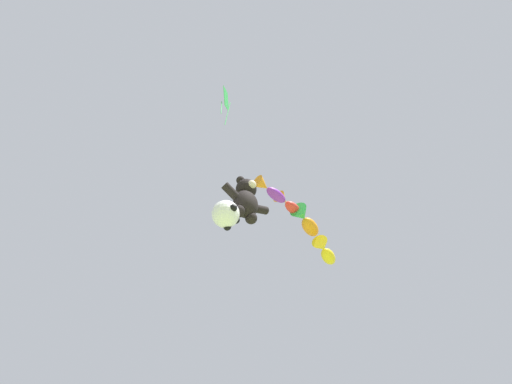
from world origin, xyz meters
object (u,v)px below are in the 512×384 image
object	(u,v)px
fish_kite_crimson	(288,204)
diamond_kite	(226,100)
teddy_bear_kite	(246,199)
fish_kite_goldfin	(325,251)
soccer_ball_kite	(226,214)
fish_kite_violet	(269,190)
fish_kite_tangerine	(306,221)

from	to	relation	value
fish_kite_crimson	diamond_kite	xyz separation A→B (m)	(-5.85, -2.14, 1.40)
teddy_bear_kite	fish_kite_crimson	distance (m)	4.98
teddy_bear_kite	fish_kite_goldfin	bearing A→B (deg)	14.20
teddy_bear_kite	soccer_ball_kite	xyz separation A→B (m)	(-0.89, 0.02, -1.50)
fish_kite_violet	soccer_ball_kite	bearing A→B (deg)	-169.87
fish_kite_goldfin	diamond_kite	distance (m)	10.15
fish_kite_goldfin	diamond_kite	world-z (taller)	diamond_kite
teddy_bear_kite	fish_kite_crimson	bearing A→B (deg)	15.97
teddy_bear_kite	fish_kite_tangerine	distance (m)	6.23
soccer_ball_kite	fish_kite_tangerine	bearing A→B (deg)	11.50
fish_kite_tangerine	diamond_kite	size ratio (longest dim) A/B	0.84
fish_kite_crimson	fish_kite_tangerine	size ratio (longest dim) A/B	0.72
fish_kite_violet	diamond_kite	distance (m)	4.84
fish_kite_tangerine	soccer_ball_kite	bearing A→B (deg)	-168.50
fish_kite_crimson	fish_kite_goldfin	xyz separation A→B (m)	(3.59, 0.79, -0.87)
soccer_ball_kite	fish_kite_tangerine	size ratio (longest dim) A/B	0.46
fish_kite_tangerine	fish_kite_crimson	bearing A→B (deg)	-171.86
teddy_bear_kite	diamond_kite	bearing A→B (deg)	-153.54
fish_kite_violet	diamond_kite	xyz separation A→B (m)	(-4.04, -1.61, 2.13)
soccer_ball_kite	fish_kite_goldfin	bearing A→B (deg)	12.55
fish_kite_violet	fish_kite_crimson	distance (m)	2.02
fish_kite_violet	fish_kite_goldfin	distance (m)	5.56
fish_kite_violet	fish_kite_tangerine	distance (m)	3.54
soccer_ball_kite	diamond_kite	xyz separation A→B (m)	(-1.34, -1.13, 6.15)
teddy_bear_kite	fish_kite_crimson	xyz separation A→B (m)	(3.63, 1.04, 3.25)
teddy_bear_kite	soccer_ball_kite	world-z (taller)	teddy_bear_kite
diamond_kite	fish_kite_goldfin	bearing A→B (deg)	17.26
fish_kite_crimson	fish_kite_goldfin	distance (m)	3.78
fish_kite_crimson	fish_kite_tangerine	distance (m)	1.62
fish_kite_crimson	fish_kite_tangerine	bearing A→B (deg)	8.14
diamond_kite	fish_kite_violet	bearing A→B (deg)	21.75
fish_kite_tangerine	fish_kite_goldfin	xyz separation A→B (m)	(2.00, 0.56, -0.77)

